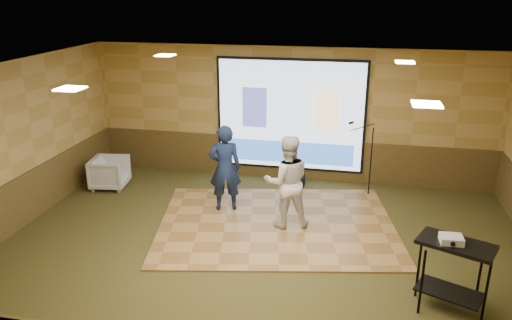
% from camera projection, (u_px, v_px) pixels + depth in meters
% --- Properties ---
extents(ground, '(9.00, 9.00, 0.00)m').
position_uv_depth(ground, '(260.00, 252.00, 8.37)').
color(ground, '#293417').
rests_on(ground, ground).
extents(room_shell, '(9.04, 7.04, 3.02)m').
position_uv_depth(room_shell, '(260.00, 132.00, 7.68)').
color(room_shell, tan).
rests_on(room_shell, ground).
extents(wainscot_back, '(9.00, 0.04, 0.95)m').
position_uv_depth(wainscot_back, '(289.00, 158.00, 11.43)').
color(wainscot_back, '#483618').
rests_on(wainscot_back, ground).
extents(wainscot_left, '(0.04, 7.00, 0.95)m').
position_uv_depth(wainscot_left, '(19.00, 204.00, 9.07)').
color(wainscot_left, '#483618').
rests_on(wainscot_left, ground).
extents(projector_screen, '(3.32, 0.06, 2.52)m').
position_uv_depth(projector_screen, '(290.00, 117.00, 11.06)').
color(projector_screen, black).
rests_on(projector_screen, room_shell).
extents(downlight_nw, '(0.32, 0.32, 0.02)m').
position_uv_depth(downlight_nw, '(165.00, 55.00, 9.47)').
color(downlight_nw, beige).
rests_on(downlight_nw, room_shell).
extents(downlight_ne, '(0.32, 0.32, 0.02)m').
position_uv_depth(downlight_ne, '(405.00, 62.00, 8.63)').
color(downlight_ne, beige).
rests_on(downlight_ne, room_shell).
extents(downlight_sw, '(0.32, 0.32, 0.02)m').
position_uv_depth(downlight_sw, '(70.00, 89.00, 6.42)').
color(downlight_sw, beige).
rests_on(downlight_sw, room_shell).
extents(downlight_se, '(0.32, 0.32, 0.02)m').
position_uv_depth(downlight_se, '(427.00, 104.00, 5.58)').
color(downlight_se, beige).
rests_on(downlight_se, room_shell).
extents(dance_floor, '(4.87, 4.06, 0.03)m').
position_uv_depth(dance_floor, '(277.00, 224.00, 9.31)').
color(dance_floor, '#A8783D').
rests_on(dance_floor, ground).
extents(player_left, '(0.72, 0.58, 1.71)m').
position_uv_depth(player_left, '(225.00, 168.00, 9.64)').
color(player_left, '#152243').
rests_on(player_left, dance_floor).
extents(player_right, '(1.00, 0.87, 1.72)m').
position_uv_depth(player_right, '(287.00, 182.00, 8.95)').
color(player_right, silver).
rests_on(player_right, dance_floor).
extents(av_table, '(0.96, 0.51, 1.02)m').
position_uv_depth(av_table, '(454.00, 262.00, 6.68)').
color(av_table, black).
rests_on(av_table, ground).
extents(projector, '(0.30, 0.25, 0.10)m').
position_uv_depth(projector, '(451.00, 239.00, 6.57)').
color(projector, white).
rests_on(projector, av_table).
extents(mic_stand, '(0.63, 0.26, 1.62)m').
position_uv_depth(mic_stand, '(367.00, 174.00, 10.45)').
color(mic_stand, black).
rests_on(mic_stand, ground).
extents(banquet_chair, '(0.85, 0.83, 0.69)m').
position_uv_depth(banquet_chair, '(110.00, 173.00, 10.93)').
color(banquet_chair, gray).
rests_on(banquet_chair, ground).
extents(duffel_bag, '(0.45, 0.33, 0.26)m').
position_uv_depth(duffel_bag, '(295.00, 180.00, 11.07)').
color(duffel_bag, black).
rests_on(duffel_bag, ground).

